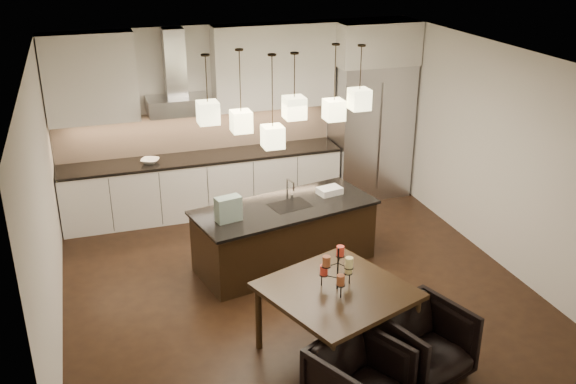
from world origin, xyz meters
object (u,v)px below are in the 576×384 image
object	(u,v)px
refrigerator	(370,130)
armchair_left	(359,380)
island_body	(285,236)
armchair_right	(423,343)
dining_table	(336,321)

from	to	relation	value
refrigerator	armchair_left	distance (m)	5.30
island_body	armchair_right	xyz separation A→B (m)	(0.61, -2.56, -0.03)
armchair_left	armchair_right	xyz separation A→B (m)	(0.82, 0.30, 0.01)
refrigerator	armchair_left	bearing A→B (deg)	-115.49
dining_table	armchair_left	distance (m)	0.89
island_body	dining_table	xyz separation A→B (m)	(-0.08, -1.98, -0.01)
refrigerator	armchair_left	size ratio (longest dim) A/B	2.78
refrigerator	armchair_right	distance (m)	4.72
armchair_left	armchair_right	distance (m)	0.87
dining_table	armchair_right	xyz separation A→B (m)	(0.69, -0.58, -0.02)
armchair_left	armchair_right	size ratio (longest dim) A/B	0.96
armchair_right	refrigerator	bearing A→B (deg)	53.73
island_body	armchair_left	size ratio (longest dim) A/B	2.92
island_body	armchair_right	bearing A→B (deg)	-88.57
refrigerator	armchair_left	xyz separation A→B (m)	(-2.26, -4.74, -0.72)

